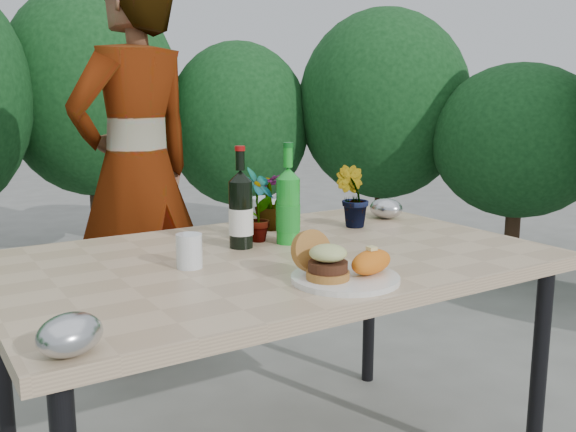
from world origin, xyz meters
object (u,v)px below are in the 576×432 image
person (137,171)px  dinner_plate (345,278)px  wine_bottle (241,211)px  patio_table (274,273)px

person → dinner_plate: bearing=73.4°
dinner_plate → wine_bottle: 0.48m
dinner_plate → person: 1.47m
person → patio_table: bearing=73.2°
wine_bottle → person: size_ratio=0.18×
wine_bottle → person: (0.01, 1.00, 0.02)m
dinner_plate → wine_bottle: bearing=96.8°
dinner_plate → person: (-0.04, 1.46, 0.13)m
dinner_plate → patio_table: bearing=92.3°
patio_table → person: bearing=91.5°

